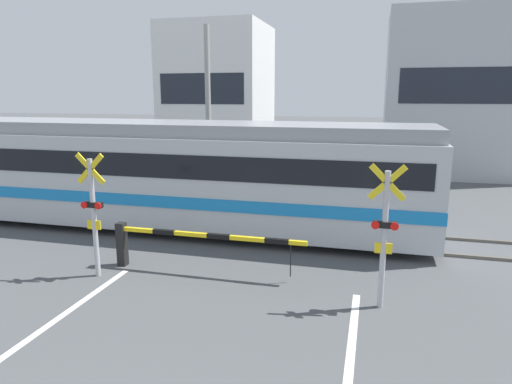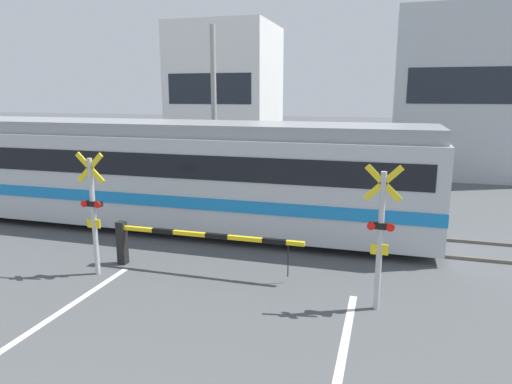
{
  "view_description": "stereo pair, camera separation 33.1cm",
  "coord_description": "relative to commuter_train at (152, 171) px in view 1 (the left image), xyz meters",
  "views": [
    {
      "loc": [
        2.79,
        -1.72,
        3.99
      ],
      "look_at": [
        0.0,
        8.99,
        1.6
      ],
      "focal_mm": 32.0,
      "sensor_mm": 36.0,
      "label": 1
    },
    {
      "loc": [
        3.11,
        -1.63,
        3.99
      ],
      "look_at": [
        0.0,
        8.99,
        1.6
      ],
      "focal_mm": 32.0,
      "sensor_mm": 36.0,
      "label": 2
    }
  ],
  "objects": [
    {
      "name": "rail_track_near",
      "position": [
        3.7,
        -0.72,
        -1.66
      ],
      "size": [
        50.0,
        0.1,
        0.08
      ],
      "color": "#5B564C",
      "rests_on": "ground_plane"
    },
    {
      "name": "rail_track_far",
      "position": [
        3.7,
        0.72,
        -1.66
      ],
      "size": [
        50.0,
        0.1,
        0.08
      ],
      "color": "#5B564C",
      "rests_on": "ground_plane"
    },
    {
      "name": "commuter_train",
      "position": [
        0.0,
        0.0,
        0.0
      ],
      "size": [
        16.44,
        3.0,
        3.18
      ],
      "color": "#B7BCC1",
      "rests_on": "ground_plane"
    },
    {
      "name": "crossing_barrier_near",
      "position": [
        2.12,
        -3.3,
        -0.97
      ],
      "size": [
        4.49,
        0.2,
        1.04
      ],
      "color": "black",
      "rests_on": "ground_plane"
    },
    {
      "name": "crossing_barrier_far",
      "position": [
        5.27,
        2.72,
        -0.97
      ],
      "size": [
        4.49,
        0.2,
        1.04
      ],
      "color": "black",
      "rests_on": "ground_plane"
    },
    {
      "name": "crossing_signal_left",
      "position": [
        0.64,
        -4.02,
        -0.19
      ],
      "size": [
        0.68,
        0.15,
        2.77
      ],
      "color": "#B2B2B7",
      "rests_on": "ground_plane"
    },
    {
      "name": "crossing_signal_right",
      "position": [
        6.75,
        -4.02,
        -0.19
      ],
      "size": [
        0.68,
        0.15,
        2.77
      ],
      "color": "#B2B2B7",
      "rests_on": "ground_plane"
    },
    {
      "name": "pedestrian",
      "position": [
        3.32,
        4.33,
        -0.76
      ],
      "size": [
        0.38,
        0.22,
        1.65
      ],
      "color": "#33384C",
      "rests_on": "ground_plane"
    },
    {
      "name": "building_left_of_street",
      "position": [
        -2.19,
        12.46,
        2.15
      ],
      "size": [
        5.37,
        5.19,
        7.7
      ],
      "color": "white",
      "rests_on": "ground_plane"
    },
    {
      "name": "building_right_of_street",
      "position": [
        10.28,
        12.46,
        2.24
      ],
      "size": [
        6.76,
        5.19,
        7.89
      ],
      "color": "#B2B7BC",
      "rests_on": "ground_plane"
    },
    {
      "name": "utility_pole_streetside",
      "position": [
        -0.11,
        5.22,
        1.62
      ],
      "size": [
        0.22,
        0.22,
        6.64
      ],
      "color": "gray",
      "rests_on": "ground_plane"
    }
  ]
}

